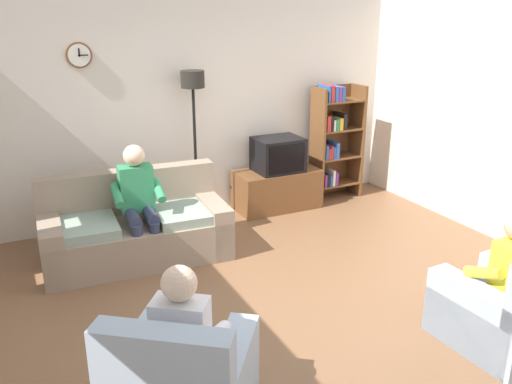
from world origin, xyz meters
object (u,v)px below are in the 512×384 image
(tv, at_px, (278,154))
(armchair_near_bookshelf, at_px, (506,312))
(person_on_couch, at_px, (139,199))
(couch, at_px, (135,230))
(person_in_right_armchair, at_px, (502,271))
(bookshelf, at_px, (333,139))
(person_in_left_armchair, at_px, (186,334))
(tv_stand, at_px, (277,189))
(floor_lamp, at_px, (194,105))

(tv, relative_size, armchair_near_bookshelf, 0.66)
(person_on_couch, bearing_deg, couch, 107.30)
(couch, distance_m, person_in_right_armchair, 3.54)
(bookshelf, height_order, person_in_left_armchair, bookshelf)
(couch, xyz_separation_m, tv_stand, (2.06, 0.68, -0.05))
(floor_lamp, height_order, person_in_left_armchair, floor_lamp)
(couch, bearing_deg, person_on_couch, -72.70)
(person_in_left_armchair, relative_size, person_in_right_armchair, 1.00)
(bookshelf, distance_m, person_in_left_armchair, 4.60)
(tv, relative_size, person_in_right_armchair, 0.54)
(couch, height_order, bookshelf, bookshelf)
(couch, relative_size, person_in_right_armchair, 1.74)
(bookshelf, distance_m, person_in_right_armchair, 3.59)
(couch, relative_size, floor_lamp, 1.05)
(couch, xyz_separation_m, bookshelf, (2.97, 0.75, 0.52))
(tv, height_order, person_in_right_armchair, person_in_right_armchair)
(tv_stand, xyz_separation_m, person_on_couch, (-2.03, -0.79, 0.44))
(couch, relative_size, tv_stand, 1.77)
(tv_stand, distance_m, person_in_right_armchair, 3.45)
(tv_stand, bearing_deg, bookshelf, 4.33)
(tv, bearing_deg, person_on_couch, -159.21)
(person_on_couch, bearing_deg, tv, 20.79)
(tv_stand, bearing_deg, floor_lamp, 174.79)
(bookshelf, bearing_deg, person_in_left_armchair, -135.16)
(couch, height_order, tv_stand, couch)
(person_on_couch, bearing_deg, tv_stand, 21.39)
(floor_lamp, distance_m, person_in_left_armchair, 3.60)
(couch, distance_m, floor_lamp, 1.69)
(tv, distance_m, floor_lamp, 1.30)
(floor_lamp, bearing_deg, tv, -6.49)
(person_in_left_armchair, bearing_deg, person_in_right_armchair, -6.04)
(tv, distance_m, armchair_near_bookshelf, 3.53)
(person_on_couch, distance_m, person_in_left_armchair, 2.40)
(couch, xyz_separation_m, floor_lamp, (0.98, 0.78, 1.14))
(tv, relative_size, person_on_couch, 0.48)
(couch, xyz_separation_m, person_on_couch, (0.03, -0.11, 0.39))
(couch, height_order, person_in_left_armchair, person_in_left_armchair)
(person_in_right_armchair, bearing_deg, armchair_near_bookshelf, -87.51)
(tv_stand, height_order, person_in_right_armchair, person_in_right_armchair)
(tv_stand, bearing_deg, couch, -161.64)
(bookshelf, bearing_deg, armchair_near_bookshelf, -101.90)
(tv_stand, xyz_separation_m, armchair_near_bookshelf, (0.15, -3.52, 0.03))
(person_on_couch, bearing_deg, person_in_left_armchair, -97.60)
(floor_lamp, xyz_separation_m, armchair_near_bookshelf, (1.24, -3.62, -1.16))
(tv, xyz_separation_m, person_on_couch, (-2.03, -0.77, -0.04))
(person_on_couch, height_order, person_in_left_armchair, person_on_couch)
(bookshelf, bearing_deg, floor_lamp, 179.14)
(tv_stand, bearing_deg, tv, -90.00)
(floor_lamp, height_order, person_in_right_armchair, floor_lamp)
(floor_lamp, bearing_deg, person_on_couch, -136.55)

